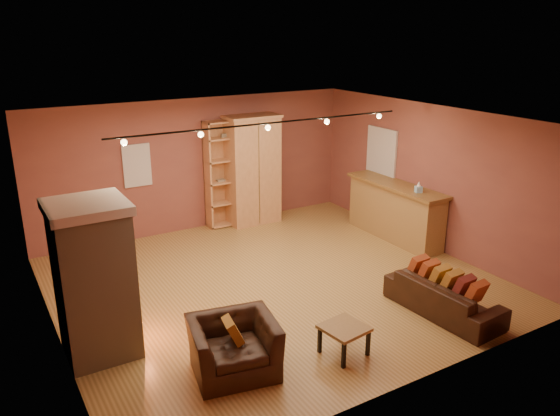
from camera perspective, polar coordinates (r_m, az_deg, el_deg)
floor at (r=9.45m, az=-0.56°, el=-7.83°), size 7.00×7.00×0.00m
ceiling at (r=8.59m, az=-0.62°, el=9.18°), size 7.00×7.00×0.00m
back_wall at (r=11.74m, az=-8.61°, el=4.50°), size 7.00×0.02×2.80m
left_wall at (r=7.88m, az=-23.23°, el=-3.80°), size 0.02×6.50×2.80m
right_wall at (r=11.03m, az=15.37°, el=3.15°), size 0.02×6.50×2.80m
fireplace at (r=7.52m, az=-18.76°, el=-7.13°), size 1.01×0.98×2.12m
back_window at (r=11.28m, az=-14.73°, el=4.32°), size 0.56×0.04×0.86m
bookcase at (r=11.91m, az=-5.68°, el=3.73°), size 0.95×0.37×2.32m
armoire at (r=11.99m, az=-2.89°, el=4.02°), size 1.18×0.67×2.40m
bar_counter at (r=11.44m, az=11.92°, el=-0.28°), size 0.64×2.43×1.16m
tissue_box at (r=10.77m, az=14.28°, el=2.06°), size 0.16×0.16×0.23m
right_window at (r=11.93m, az=10.57°, el=5.85°), size 0.05×0.90×1.00m
loveseat at (r=8.71m, az=16.78°, el=-8.26°), size 0.64×1.87×0.77m
armchair at (r=7.04m, az=-4.90°, el=-13.42°), size 1.18×0.89×0.94m
coffee_table at (r=7.45m, az=6.73°, el=-12.60°), size 0.61×0.61×0.41m
track_rail at (r=8.78m, az=-1.28°, el=8.65°), size 5.20×0.09×0.13m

